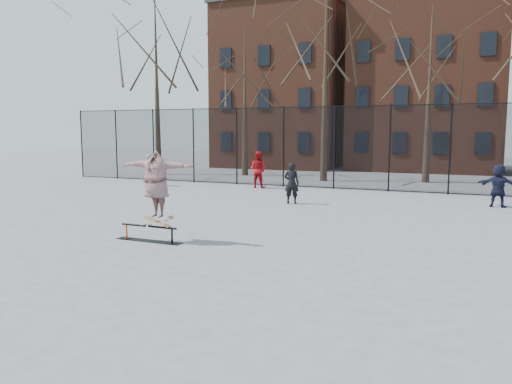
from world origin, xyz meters
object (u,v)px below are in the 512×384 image
at_px(bystander_navy, 498,185).
at_px(skateboard, 157,224).
at_px(bystander_black, 292,183).
at_px(bystander_red, 258,170).
at_px(skater, 156,189).
at_px(bystander_grey, 151,170).
at_px(skate_rail, 149,235).

bearing_deg(bystander_navy, skateboard, 60.88).
bearing_deg(bystander_black, bystander_navy, -171.52).
bearing_deg(skateboard, bystander_red, 101.29).
height_order(skater, bystander_red, skater).
distance_m(skater, bystander_navy, 12.88).
relative_size(bystander_red, bystander_navy, 1.12).
height_order(bystander_black, bystander_navy, bystander_navy).
distance_m(skateboard, bystander_navy, 12.87).
height_order(skater, bystander_black, skater).
distance_m(skateboard, bystander_grey, 13.25).
xyz_separation_m(skater, bystander_navy, (8.19, 9.92, -0.55)).
xyz_separation_m(bystander_grey, bystander_navy, (15.99, -0.78, -0.02)).
relative_size(skateboard, bystander_black, 0.51).
bearing_deg(bystander_black, skateboard, 74.86).
bearing_deg(skate_rail, bystander_black, 81.42).
height_order(bystander_grey, bystander_red, bystander_red).
relative_size(skate_rail, bystander_red, 1.05).
height_order(skate_rail, bystander_red, bystander_red).
xyz_separation_m(skateboard, bystander_black, (0.89, 7.69, 0.33)).
xyz_separation_m(skate_rail, bystander_navy, (8.46, 9.92, 0.64)).
xyz_separation_m(bystander_black, bystander_navy, (7.30, 2.23, 0.01)).
bearing_deg(skater, bystander_navy, 48.41).
xyz_separation_m(skater, bystander_grey, (-7.80, 10.71, -0.53)).
relative_size(skate_rail, bystander_grey, 1.14).
relative_size(skateboard, bystander_navy, 0.51).
bearing_deg(skater, skate_rail, 177.95).
distance_m(skateboard, bystander_red, 12.34).
relative_size(bystander_grey, bystander_red, 0.92).
bearing_deg(bystander_red, bystander_navy, 173.51).
xyz_separation_m(skater, bystander_red, (-2.41, 12.09, -0.46)).
relative_size(bystander_grey, bystander_black, 1.04).
height_order(skateboard, bystander_black, bystander_black).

